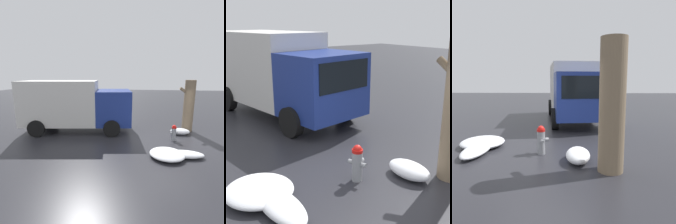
% 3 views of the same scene
% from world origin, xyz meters
% --- Properties ---
extents(ground_plane, '(60.00, 60.00, 0.00)m').
position_xyz_m(ground_plane, '(0.00, 0.00, 0.00)').
color(ground_plane, '#28282D').
extents(fire_hydrant, '(0.43, 0.33, 0.81)m').
position_xyz_m(fire_hydrant, '(0.00, -0.00, 0.42)').
color(fire_hydrant, gray).
rests_on(fire_hydrant, ground_plane).
extents(tree_trunk, '(0.88, 0.58, 2.96)m').
position_xyz_m(tree_trunk, '(-1.10, -1.73, 1.49)').
color(tree_trunk, '#7F6B51').
rests_on(tree_trunk, ground_plane).
extents(delivery_truck, '(6.35, 3.17, 2.91)m').
position_xyz_m(delivery_truck, '(5.43, -0.99, 1.58)').
color(delivery_truck, navy).
rests_on(delivery_truck, ground_plane).
extents(snow_pile_by_hydrant, '(1.54, 0.65, 0.24)m').
position_xyz_m(snow_pile_by_hydrant, '(-0.05, 1.81, 0.12)').
color(snow_pile_by_hydrant, white).
rests_on(snow_pile_by_hydrant, ground_plane).
extents(snow_pile_curbside, '(1.03, 0.61, 0.33)m').
position_xyz_m(snow_pile_curbside, '(-0.55, -1.01, 0.17)').
color(snow_pile_curbside, white).
rests_on(snow_pile_curbside, ground_plane).
extents(snow_pile_by_tree, '(1.37, 1.32, 0.27)m').
position_xyz_m(snow_pile_by_tree, '(0.64, 1.92, 0.13)').
color(snow_pile_by_tree, white).
rests_on(snow_pile_by_tree, ground_plane).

